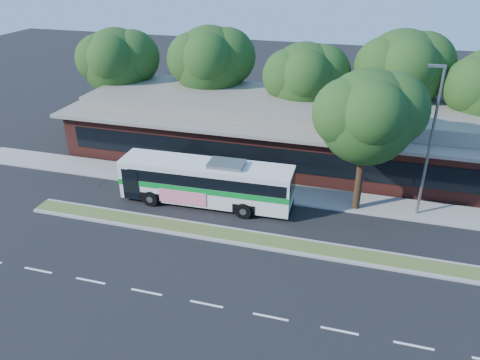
{
  "coord_description": "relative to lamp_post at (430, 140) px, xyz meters",
  "views": [
    {
      "loc": [
        6.02,
        -20.44,
        14.67
      ],
      "look_at": [
        -0.91,
        3.73,
        2.0
      ],
      "focal_mm": 35.0,
      "sensor_mm": 36.0,
      "label": 1
    }
  ],
  "objects": [
    {
      "name": "transit_bus",
      "position": [
        -12.63,
        -2.2,
        -3.22
      ],
      "size": [
        10.87,
        2.75,
        3.03
      ],
      "rotation": [
        0.0,
        0.0,
        0.03
      ],
      "color": "silver",
      "rests_on": "ground"
    },
    {
      "name": "median_strip",
      "position": [
        -9.56,
        -5.4,
        -4.83
      ],
      "size": [
        26.0,
        1.1,
        0.15
      ],
      "primitive_type": "cube",
      "color": "#4A5C27",
      "rests_on": "ground"
    },
    {
      "name": "plaza_building",
      "position": [
        -9.56,
        6.99,
        -2.77
      ],
      "size": [
        33.2,
        11.2,
        4.45
      ],
      "color": "#55211A",
      "rests_on": "ground"
    },
    {
      "name": "sidewalk",
      "position": [
        -9.56,
        0.4,
        -4.84
      ],
      "size": [
        44.0,
        2.6,
        0.12
      ],
      "primitive_type": "cube",
      "color": "gray",
      "rests_on": "ground"
    },
    {
      "name": "sedan",
      "position": [
        -21.7,
        3.36,
        -4.15
      ],
      "size": [
        5.31,
        2.41,
        1.51
      ],
      "primitive_type": "imported",
      "rotation": [
        0.0,
        0.0,
        1.63
      ],
      "color": "silver",
      "rests_on": "ground"
    },
    {
      "name": "tree_bg_c",
      "position": [
        -8.16,
        9.13,
        0.69
      ],
      "size": [
        6.24,
        5.6,
        8.26
      ],
      "color": "black",
      "rests_on": "ground"
    },
    {
      "name": "tree_bg_a",
      "position": [
        -24.15,
        9.14,
        0.97
      ],
      "size": [
        6.47,
        5.8,
        8.63
      ],
      "color": "black",
      "rests_on": "ground"
    },
    {
      "name": "parking_lot",
      "position": [
        -27.56,
        4.0,
        -4.9
      ],
      "size": [
        14.0,
        12.0,
        0.01
      ],
      "primitive_type": "cube",
      "color": "black",
      "rests_on": "ground"
    },
    {
      "name": "lamp_post",
      "position": [
        0.0,
        0.0,
        0.0
      ],
      "size": [
        0.93,
        0.18,
        9.07
      ],
      "color": "slate",
      "rests_on": "ground"
    },
    {
      "name": "sidewalk_tree",
      "position": [
        -3.17,
        -0.2,
        1.2
      ],
      "size": [
        6.1,
        5.47,
        8.71
      ],
      "color": "black",
      "rests_on": "ground"
    },
    {
      "name": "tree_bg_b",
      "position": [
        -16.13,
        10.14,
        1.24
      ],
      "size": [
        6.69,
        6.0,
        9.0
      ],
      "color": "black",
      "rests_on": "ground"
    },
    {
      "name": "tree_bg_d",
      "position": [
        -1.12,
        10.15,
        1.52
      ],
      "size": [
        6.91,
        6.2,
        9.37
      ],
      "color": "black",
      "rests_on": "ground"
    },
    {
      "name": "ground",
      "position": [
        -9.56,
        -6.0,
        -4.9
      ],
      "size": [
        120.0,
        120.0,
        0.0
      ],
      "primitive_type": "plane",
      "color": "black",
      "rests_on": "ground"
    }
  ]
}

